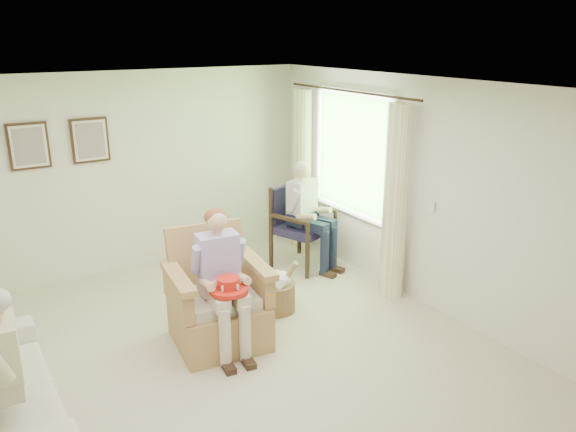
# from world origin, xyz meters

# --- Properties ---
(floor) EXTENTS (5.50, 5.50, 0.00)m
(floor) POSITION_xyz_m (0.00, 0.00, 0.00)
(floor) COLOR beige
(floor) RESTS_ON ground
(back_wall) EXTENTS (5.00, 0.04, 2.60)m
(back_wall) POSITION_xyz_m (0.00, 2.75, 1.30)
(back_wall) COLOR silver
(back_wall) RESTS_ON ground
(front_wall) EXTENTS (5.00, 0.04, 2.60)m
(front_wall) POSITION_xyz_m (0.00, -2.75, 1.30)
(front_wall) COLOR silver
(front_wall) RESTS_ON ground
(right_wall) EXTENTS (0.04, 5.50, 2.60)m
(right_wall) POSITION_xyz_m (2.50, 0.00, 1.30)
(right_wall) COLOR silver
(right_wall) RESTS_ON ground
(ceiling) EXTENTS (5.00, 5.50, 0.02)m
(ceiling) POSITION_xyz_m (0.00, 0.00, 2.60)
(ceiling) COLOR white
(ceiling) RESTS_ON back_wall
(window) EXTENTS (0.13, 2.50, 1.63)m
(window) POSITION_xyz_m (2.46, 1.20, 1.58)
(window) COLOR #2D6B23
(window) RESTS_ON right_wall
(curtain_left) EXTENTS (0.34, 0.34, 2.30)m
(curtain_left) POSITION_xyz_m (2.33, 0.22, 1.15)
(curtain_left) COLOR #F8EEC2
(curtain_left) RESTS_ON ground
(curtain_right) EXTENTS (0.34, 0.34, 2.30)m
(curtain_right) POSITION_xyz_m (2.33, 2.18, 1.15)
(curtain_right) COLOR #F8EEC2
(curtain_right) RESTS_ON ground
(framed_print_left) EXTENTS (0.45, 0.05, 0.55)m
(framed_print_left) POSITION_xyz_m (-1.15, 2.71, 1.78)
(framed_print_left) COLOR #382114
(framed_print_left) RESTS_ON back_wall
(framed_print_right) EXTENTS (0.45, 0.05, 0.55)m
(framed_print_right) POSITION_xyz_m (-0.45, 2.71, 1.78)
(framed_print_right) COLOR #382114
(framed_print_right) RESTS_ON back_wall
(wicker_armchair) EXTENTS (0.92, 0.91, 1.17)m
(wicker_armchair) POSITION_xyz_m (0.08, 0.35, 0.37)
(wicker_armchair) COLOR tan
(wicker_armchair) RESTS_ON ground
(wood_armchair) EXTENTS (0.70, 0.66, 1.08)m
(wood_armchair) POSITION_xyz_m (1.93, 1.63, 0.59)
(wood_armchair) COLOR black
(wood_armchair) RESTS_ON ground
(sofa) EXTENTS (2.06, 0.80, 0.60)m
(sofa) POSITION_xyz_m (-1.95, 0.11, 0.30)
(sofa) COLOR white
(sofa) RESTS_ON ground
(person_wicker) EXTENTS (0.40, 0.62, 1.41)m
(person_wicker) POSITION_xyz_m (0.08, 0.20, 0.84)
(person_wicker) COLOR beige
(person_wicker) RESTS_ON ground
(person_dark) EXTENTS (0.40, 0.62, 1.43)m
(person_dark) POSITION_xyz_m (1.93, 1.45, 0.85)
(person_dark) COLOR #181E36
(person_dark) RESTS_ON ground
(red_hat) EXTENTS (0.38, 0.38, 0.14)m
(red_hat) POSITION_xyz_m (0.05, 0.00, 0.76)
(red_hat) COLOR red
(red_hat) RESTS_ON person_wicker
(hatbox) EXTENTS (0.48, 0.48, 0.64)m
(hatbox) POSITION_xyz_m (0.94, 0.60, 0.25)
(hatbox) COLOR tan
(hatbox) RESTS_ON ground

